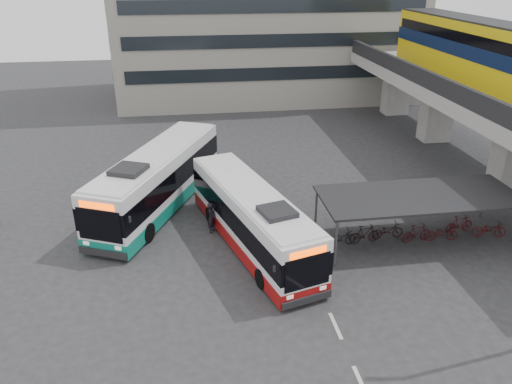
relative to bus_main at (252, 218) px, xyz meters
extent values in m
plane|color=#28282B|center=(-0.10, -3.69, -1.53)|extent=(120.00, 120.00, 0.00)
cube|color=gray|center=(16.90, 14.31, 0.77)|extent=(2.20, 1.60, 4.60)
cube|color=gray|center=(16.90, 22.31, 0.77)|extent=(2.20, 1.60, 4.60)
cube|color=gray|center=(16.90, 8.31, 3.52)|extent=(8.00, 32.00, 0.90)
cube|color=black|center=(13.15, 8.31, 4.52)|extent=(0.35, 32.00, 1.10)
cube|color=#DBBA0C|center=(16.90, 9.90, 6.07)|extent=(2.90, 20.00, 3.90)
cube|color=#091636|center=(16.90, 9.90, 6.27)|extent=(2.98, 20.02, 0.90)
cube|color=black|center=(16.90, 9.90, 7.07)|extent=(2.96, 19.20, 0.70)
cube|color=black|center=(16.90, 9.90, 8.02)|extent=(2.70, 19.60, 0.25)
cylinder|color=#595B60|center=(3.60, 1.11, -0.33)|extent=(0.12, 0.12, 2.40)
cylinder|color=#595B60|center=(13.20, 1.11, -0.33)|extent=(0.12, 0.12, 2.40)
cylinder|color=#595B60|center=(3.60, -2.49, -0.33)|extent=(0.12, 0.12, 2.40)
cube|color=black|center=(8.40, -0.69, 0.95)|extent=(10.00, 4.00, 0.12)
imported|color=black|center=(4.40, -0.69, -1.08)|extent=(1.71, 0.60, 0.90)
imported|color=black|center=(5.73, -0.69, -1.03)|extent=(1.66, 0.47, 1.00)
imported|color=black|center=(7.06, -0.69, -1.08)|extent=(1.71, 0.60, 0.90)
imported|color=black|center=(8.40, -0.69, -1.03)|extent=(1.66, 0.47, 1.00)
imported|color=#350C0F|center=(9.73, -0.69, -1.08)|extent=(1.71, 0.60, 0.90)
imported|color=#3F0C0F|center=(11.06, -0.69, -1.03)|extent=(1.66, 0.47, 1.00)
imported|color=#490C0F|center=(12.40, -0.69, -1.08)|extent=(1.71, 0.60, 0.90)
cube|color=beige|center=(2.40, -9.69, -1.52)|extent=(0.15, 1.60, 0.01)
cube|color=beige|center=(2.40, -6.69, -1.52)|extent=(0.15, 1.60, 0.01)
cube|color=beige|center=(2.40, -3.69, -1.52)|extent=(0.15, 1.60, 0.01)
cube|color=white|center=(0.00, 0.02, 0.16)|extent=(5.30, 11.33, 2.54)
cube|color=maroon|center=(0.00, 0.02, -1.02)|extent=(5.35, 11.38, 0.69)
cube|color=black|center=(0.00, 0.02, 0.28)|extent=(5.36, 11.36, 1.06)
cube|color=#FF4400|center=(1.51, -5.33, 1.11)|extent=(1.61, 0.53, 0.28)
cube|color=black|center=(0.75, -2.66, 1.64)|extent=(1.77, 1.81, 0.26)
cylinder|color=black|center=(-0.09, -3.70, -1.07)|extent=(0.52, 0.97, 0.93)
cylinder|color=black|center=(0.21, 3.31, -1.07)|extent=(0.52, 0.97, 0.93)
cube|color=white|center=(-4.70, 5.23, 0.34)|extent=(7.49, 12.26, 2.82)
cube|color=#0C745F|center=(-4.70, 5.23, -0.97)|extent=(7.55, 12.32, 0.77)
cube|color=black|center=(-4.70, 5.23, 0.47)|extent=(7.56, 12.31, 1.18)
cube|color=#FF4400|center=(-7.26, -0.36, 1.39)|extent=(1.70, 0.83, 0.31)
cube|color=black|center=(-5.98, 2.44, 1.97)|extent=(2.11, 2.14, 0.29)
cylinder|color=black|center=(-7.46, 2.16, -1.02)|extent=(0.71, 1.06, 1.02)
cylinder|color=black|center=(-2.16, 7.85, -1.02)|extent=(0.71, 1.06, 1.02)
imported|color=black|center=(-1.91, 1.67, -0.69)|extent=(0.60, 0.72, 1.69)
camera|label=1|loc=(-3.05, -21.77, 11.53)|focal=35.00mm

